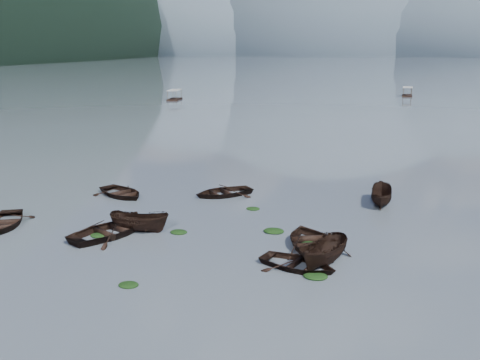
% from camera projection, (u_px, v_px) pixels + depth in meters
% --- Properties ---
extents(ground_plane, '(2400.00, 2400.00, 0.00)m').
position_uv_depth(ground_plane, '(182.00, 281.00, 25.22)').
color(ground_plane, slate).
extents(haze_mtn_a, '(520.00, 520.00, 280.00)m').
position_uv_depth(haze_mtn_a, '(212.00, 54.00, 933.31)').
color(haze_mtn_a, '#475666').
rests_on(haze_mtn_a, ground).
extents(haze_mtn_b, '(520.00, 520.00, 340.00)m').
position_uv_depth(haze_mtn_b, '(327.00, 54.00, 888.88)').
color(haze_mtn_b, '#475666').
rests_on(haze_mtn_b, ground).
extents(haze_mtn_c, '(520.00, 520.00, 260.00)m').
position_uv_depth(haze_mtn_c, '(454.00, 55.00, 844.45)').
color(haze_mtn_c, '#475666').
rests_on(haze_mtn_c, ground).
extents(rowboat_0, '(4.76, 5.47, 0.95)m').
position_uv_depth(rowboat_0, '(3.00, 226.00, 32.91)').
color(rowboat_0, black).
rests_on(rowboat_0, ground).
extents(rowboat_1, '(5.44, 6.02, 1.02)m').
position_uv_depth(rowboat_1, '(110.00, 236.00, 31.23)').
color(rowboat_1, black).
rests_on(rowboat_1, ground).
extents(rowboat_2, '(3.79, 1.46, 1.46)m').
position_uv_depth(rowboat_2, '(140.00, 231.00, 32.03)').
color(rowboat_2, black).
rests_on(rowboat_2, ground).
extents(rowboat_3, '(5.06, 5.89, 1.03)m').
position_uv_depth(rowboat_3, '(312.00, 247.00, 29.45)').
color(rowboat_3, black).
rests_on(rowboat_3, ground).
extents(rowboat_4, '(4.71, 4.00, 0.83)m').
position_uv_depth(rowboat_4, '(298.00, 268.00, 26.66)').
color(rowboat_4, black).
rests_on(rowboat_4, ground).
extents(rowboat_5, '(3.01, 4.26, 1.54)m').
position_uv_depth(rowboat_5, '(324.00, 264.00, 27.11)').
color(rowboat_5, black).
rests_on(rowboat_5, ground).
extents(rowboat_6, '(5.48, 5.11, 0.93)m').
position_uv_depth(rowboat_6, '(122.00, 196.00, 39.62)').
color(rowboat_6, black).
rests_on(rowboat_6, ground).
extents(rowboat_7, '(5.44, 5.30, 0.92)m').
position_uv_depth(rowboat_7, '(223.00, 195.00, 39.77)').
color(rowboat_7, black).
rests_on(rowboat_7, ground).
extents(rowboat_8, '(1.56, 3.86, 1.47)m').
position_uv_depth(rowboat_8, '(380.00, 204.00, 37.51)').
color(rowboat_8, black).
rests_on(rowboat_8, ground).
extents(weed_clump_0, '(0.96, 0.79, 0.21)m').
position_uv_depth(weed_clump_0, '(129.00, 286.00, 24.67)').
color(weed_clump_0, black).
rests_on(weed_clump_0, ground).
extents(weed_clump_1, '(1.04, 0.83, 0.23)m').
position_uv_depth(weed_clump_1, '(179.00, 233.00, 31.69)').
color(weed_clump_1, black).
rests_on(weed_clump_1, ground).
extents(weed_clump_2, '(1.19, 0.95, 0.26)m').
position_uv_depth(weed_clump_2, '(315.00, 277.00, 25.57)').
color(weed_clump_2, black).
rests_on(weed_clump_2, ground).
extents(weed_clump_3, '(1.03, 0.87, 0.23)m').
position_uv_depth(weed_clump_3, '(310.00, 245.00, 29.71)').
color(weed_clump_3, black).
rests_on(weed_clump_3, ground).
extents(weed_clump_4, '(1.01, 0.80, 0.21)m').
position_uv_depth(weed_clump_4, '(320.00, 252.00, 28.77)').
color(weed_clump_4, black).
rests_on(weed_clump_4, ground).
extents(weed_clump_5, '(1.05, 0.85, 0.22)m').
position_uv_depth(weed_clump_5, '(99.00, 236.00, 31.15)').
color(weed_clump_5, black).
rests_on(weed_clump_5, ground).
extents(weed_clump_6, '(0.94, 0.79, 0.20)m').
position_uv_depth(weed_clump_6, '(253.00, 209.00, 36.35)').
color(weed_clump_6, black).
rests_on(weed_clump_6, ground).
extents(weed_clump_7, '(1.25, 1.00, 0.27)m').
position_uv_depth(weed_clump_7, '(274.00, 232.00, 31.84)').
color(weed_clump_7, black).
rests_on(weed_clump_7, ground).
extents(pontoon_left, '(2.79, 5.52, 2.04)m').
position_uv_depth(pontoon_left, '(175.00, 100.00, 112.14)').
color(pontoon_left, black).
rests_on(pontoon_left, ground).
extents(pontoon_centre, '(2.42, 5.27, 1.98)m').
position_uv_depth(pontoon_centre, '(407.00, 96.00, 120.89)').
color(pontoon_centre, black).
rests_on(pontoon_centre, ground).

